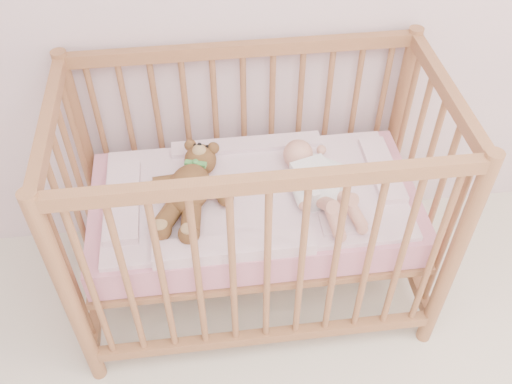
{
  "coord_description": "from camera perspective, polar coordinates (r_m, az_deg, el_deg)",
  "views": [
    {
      "loc": [
        -0.43,
        0.13,
        2.07
      ],
      "look_at": [
        -0.25,
        1.55,
        0.62
      ],
      "focal_mm": 40.0,
      "sensor_mm": 36.0,
      "label": 1
    }
  ],
  "objects": [
    {
      "name": "crib",
      "position": [
        2.16,
        -0.16,
        -1.3
      ],
      "size": [
        1.36,
        0.76,
        1.0
      ],
      "primitive_type": null,
      "color": "#986540",
      "rests_on": "floor"
    },
    {
      "name": "mattress",
      "position": [
        2.17,
        -0.16,
        -1.57
      ],
      "size": [
        1.22,
        0.62,
        0.13
      ],
      "primitive_type": "cube",
      "color": "pink",
      "rests_on": "crib"
    },
    {
      "name": "blanket",
      "position": [
        2.12,
        -0.17,
        -0.19
      ],
      "size": [
        1.1,
        0.58,
        0.06
      ],
      "primitive_type": null,
      "color": "pink",
      "rests_on": "mattress"
    },
    {
      "name": "baby",
      "position": [
        2.08,
        6.13,
        1.42
      ],
      "size": [
        0.38,
        0.56,
        0.12
      ],
      "primitive_type": null,
      "rotation": [
        0.0,
        0.0,
        0.3
      ],
      "color": "white",
      "rests_on": "blanket"
    },
    {
      "name": "teddy_bear",
      "position": [
        2.04,
        -6.75,
        0.5
      ],
      "size": [
        0.47,
        0.56,
        0.13
      ],
      "primitive_type": null,
      "rotation": [
        0.0,
        0.0,
        -0.31
      ],
      "color": "brown",
      "rests_on": "blanket"
    }
  ]
}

